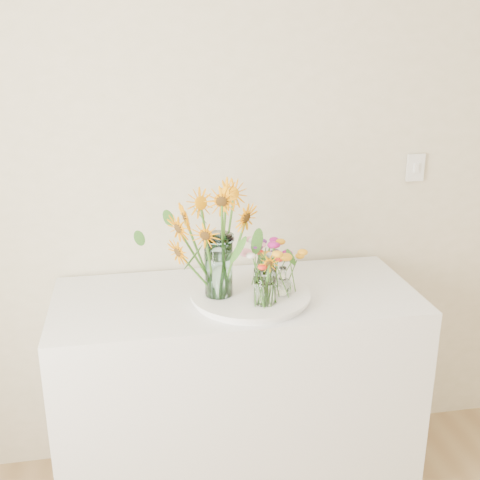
{
  "coord_description": "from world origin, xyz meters",
  "views": [
    {
      "loc": [
        -0.74,
        -0.16,
        1.85
      ],
      "look_at": [
        -0.36,
        1.89,
        1.13
      ],
      "focal_mm": 45.0,
      "sensor_mm": 36.0,
      "label": 1
    }
  ],
  "objects_px": {
    "tray": "(250,297)",
    "small_vase_a": "(265,287)",
    "counter": "(237,395)",
    "mason_jar": "(219,266)",
    "small_vase_c": "(266,272)",
    "small_vase_b": "(283,281)"
  },
  "relations": [
    {
      "from": "mason_jar",
      "to": "small_vase_a",
      "type": "distance_m",
      "value": 0.19
    },
    {
      "from": "small_vase_b",
      "to": "small_vase_c",
      "type": "distance_m",
      "value": 0.11
    },
    {
      "from": "tray",
      "to": "small_vase_a",
      "type": "bearing_deg",
      "value": -71.95
    },
    {
      "from": "mason_jar",
      "to": "small_vase_c",
      "type": "distance_m",
      "value": 0.22
    },
    {
      "from": "counter",
      "to": "small_vase_c",
      "type": "xyz_separation_m",
      "value": [
        0.12,
        0.01,
        0.53
      ]
    },
    {
      "from": "small_vase_b",
      "to": "small_vase_c",
      "type": "relative_size",
      "value": 1.0
    },
    {
      "from": "small_vase_b",
      "to": "small_vase_c",
      "type": "height_order",
      "value": "same"
    },
    {
      "from": "tray",
      "to": "small_vase_b",
      "type": "distance_m",
      "value": 0.14
    },
    {
      "from": "tray",
      "to": "small_vase_a",
      "type": "xyz_separation_m",
      "value": [
        0.03,
        -0.1,
        0.08
      ]
    },
    {
      "from": "counter",
      "to": "small_vase_b",
      "type": "bearing_deg",
      "value": -28.66
    },
    {
      "from": "mason_jar",
      "to": "tray",
      "type": "bearing_deg",
      "value": -2.35
    },
    {
      "from": "small_vase_c",
      "to": "counter",
      "type": "bearing_deg",
      "value": -173.97
    },
    {
      "from": "mason_jar",
      "to": "small_vase_c",
      "type": "relative_size",
      "value": 2.18
    },
    {
      "from": "mason_jar",
      "to": "counter",
      "type": "bearing_deg",
      "value": 35.34
    },
    {
      "from": "small_vase_a",
      "to": "small_vase_b",
      "type": "height_order",
      "value": "small_vase_a"
    },
    {
      "from": "tray",
      "to": "small_vase_b",
      "type": "height_order",
      "value": "small_vase_b"
    },
    {
      "from": "mason_jar",
      "to": "small_vase_b",
      "type": "relative_size",
      "value": 2.19
    },
    {
      "from": "counter",
      "to": "mason_jar",
      "type": "bearing_deg",
      "value": -144.66
    },
    {
      "from": "small_vase_c",
      "to": "mason_jar",
      "type": "bearing_deg",
      "value": -161.05
    },
    {
      "from": "counter",
      "to": "small_vase_a",
      "type": "bearing_deg",
      "value": -64.41
    },
    {
      "from": "mason_jar",
      "to": "small_vase_c",
      "type": "xyz_separation_m",
      "value": [
        0.19,
        0.07,
        -0.07
      ]
    },
    {
      "from": "counter",
      "to": "tray",
      "type": "bearing_deg",
      "value": -53.73
    }
  ]
}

